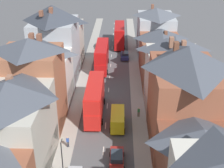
{
  "coord_description": "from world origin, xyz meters",
  "views": [
    {
      "loc": [
        2.09,
        -15.34,
        25.77
      ],
      "look_at": [
        0.65,
        35.34,
        1.53
      ],
      "focal_mm": 50.0,
      "sensor_mm": 36.0,
      "label": 1
    }
  ],
  "objects_px": {
    "pedestrian_far_right": "(139,112)",
    "car_near_silver": "(117,159)",
    "car_parked_right_a": "(125,55)",
    "pedestrian_far_left": "(68,141)",
    "street_lamp": "(62,158)",
    "car_near_blue": "(100,45)",
    "double_decker_bus_mid_street": "(119,35)",
    "delivery_van": "(118,119)",
    "double_decker_bus_far_approaching": "(102,56)",
    "double_decker_bus_lead": "(95,99)"
  },
  "relations": [
    {
      "from": "car_parked_right_a",
      "to": "pedestrian_far_left",
      "type": "xyz_separation_m",
      "value": [
        -7.88,
        -33.65,
        0.22
      ]
    },
    {
      "from": "double_decker_bus_lead",
      "to": "delivery_van",
      "type": "distance_m",
      "value": 5.23
    },
    {
      "from": "car_near_blue",
      "to": "car_near_silver",
      "type": "bearing_deg",
      "value": -83.71
    },
    {
      "from": "car_parked_right_a",
      "to": "delivery_van",
      "type": "distance_m",
      "value": 28.4
    },
    {
      "from": "car_near_silver",
      "to": "pedestrian_far_right",
      "type": "bearing_deg",
      "value": 73.68
    },
    {
      "from": "double_decker_bus_far_approaching",
      "to": "car_parked_right_a",
      "type": "relative_size",
      "value": 2.6
    },
    {
      "from": "double_decker_bus_mid_street",
      "to": "car_near_silver",
      "type": "relative_size",
      "value": 2.46
    },
    {
      "from": "double_decker_bus_lead",
      "to": "pedestrian_far_left",
      "type": "relative_size",
      "value": 6.71
    },
    {
      "from": "delivery_van",
      "to": "double_decker_bus_mid_street",
      "type": "bearing_deg",
      "value": 90.01
    },
    {
      "from": "double_decker_bus_far_approaching",
      "to": "double_decker_bus_lead",
      "type": "bearing_deg",
      "value": -90.0
    },
    {
      "from": "car_parked_right_a",
      "to": "car_near_blue",
      "type": "bearing_deg",
      "value": 128.84
    },
    {
      "from": "double_decker_bus_mid_street",
      "to": "double_decker_bus_far_approaching",
      "type": "bearing_deg",
      "value": -102.99
    },
    {
      "from": "pedestrian_far_left",
      "to": "street_lamp",
      "type": "height_order",
      "value": "street_lamp"
    },
    {
      "from": "street_lamp",
      "to": "car_parked_right_a",
      "type": "bearing_deg",
      "value": 79.56
    },
    {
      "from": "delivery_van",
      "to": "street_lamp",
      "type": "height_order",
      "value": "street_lamp"
    },
    {
      "from": "double_decker_bus_mid_street",
      "to": "car_near_blue",
      "type": "height_order",
      "value": "double_decker_bus_mid_street"
    },
    {
      "from": "pedestrian_far_left",
      "to": "delivery_van",
      "type": "bearing_deg",
      "value": 38.77
    },
    {
      "from": "double_decker_bus_far_approaching",
      "to": "street_lamp",
      "type": "xyz_separation_m",
      "value": [
        -2.44,
        -33.85,
        0.43
      ]
    },
    {
      "from": "car_near_silver",
      "to": "delivery_van",
      "type": "xyz_separation_m",
      "value": [
        0.0,
        8.36,
        0.53
      ]
    },
    {
      "from": "pedestrian_far_right",
      "to": "car_near_silver",
      "type": "bearing_deg",
      "value": -106.32
    },
    {
      "from": "double_decker_bus_far_approaching",
      "to": "car_near_blue",
      "type": "distance_m",
      "value": 13.93
    },
    {
      "from": "pedestrian_far_left",
      "to": "street_lamp",
      "type": "distance_m",
      "value": 6.62
    },
    {
      "from": "double_decker_bus_lead",
      "to": "car_near_blue",
      "type": "height_order",
      "value": "double_decker_bus_lead"
    },
    {
      "from": "pedestrian_far_right",
      "to": "street_lamp",
      "type": "xyz_separation_m",
      "value": [
        -9.29,
        -14.22,
        2.21
      ]
    },
    {
      "from": "delivery_van",
      "to": "double_decker_bus_lead",
      "type": "bearing_deg",
      "value": 135.96
    },
    {
      "from": "car_near_blue",
      "to": "delivery_van",
      "type": "bearing_deg",
      "value": -82.26
    },
    {
      "from": "car_parked_right_a",
      "to": "pedestrian_far_left",
      "type": "bearing_deg",
      "value": -103.17
    },
    {
      "from": "double_decker_bus_far_approaching",
      "to": "pedestrian_far_left",
      "type": "relative_size",
      "value": 6.71
    },
    {
      "from": "double_decker_bus_mid_street",
      "to": "delivery_van",
      "type": "height_order",
      "value": "double_decker_bus_mid_street"
    },
    {
      "from": "car_near_silver",
      "to": "delivery_van",
      "type": "relative_size",
      "value": 0.84
    },
    {
      "from": "street_lamp",
      "to": "pedestrian_far_left",
      "type": "bearing_deg",
      "value": 94.84
    },
    {
      "from": "street_lamp",
      "to": "double_decker_bus_far_approaching",
      "type": "bearing_deg",
      "value": 85.88
    },
    {
      "from": "double_decker_bus_far_approaching",
      "to": "delivery_van",
      "type": "height_order",
      "value": "double_decker_bus_far_approaching"
    },
    {
      "from": "double_decker_bus_far_approaching",
      "to": "pedestrian_far_right",
      "type": "relative_size",
      "value": 6.71
    },
    {
      "from": "pedestrian_far_left",
      "to": "car_near_silver",
      "type": "bearing_deg",
      "value": -25.08
    },
    {
      "from": "car_near_silver",
      "to": "car_parked_right_a",
      "type": "xyz_separation_m",
      "value": [
        1.3,
        36.73,
        0.0
      ]
    },
    {
      "from": "pedestrian_far_right",
      "to": "double_decker_bus_far_approaching",
      "type": "bearing_deg",
      "value": 109.25
    },
    {
      "from": "pedestrian_far_left",
      "to": "double_decker_bus_mid_street",
      "type": "bearing_deg",
      "value": 81.36
    },
    {
      "from": "car_near_silver",
      "to": "pedestrian_far_left",
      "type": "height_order",
      "value": "pedestrian_far_left"
    },
    {
      "from": "double_decker_bus_lead",
      "to": "pedestrian_far_right",
      "type": "xyz_separation_m",
      "value": [
        6.85,
        -0.77,
        -1.78
      ]
    },
    {
      "from": "pedestrian_far_left",
      "to": "street_lamp",
      "type": "xyz_separation_m",
      "value": [
        0.53,
        -6.22,
        2.21
      ]
    },
    {
      "from": "double_decker_bus_lead",
      "to": "car_near_blue",
      "type": "bearing_deg",
      "value": 92.27
    },
    {
      "from": "double_decker_bus_lead",
      "to": "double_decker_bus_mid_street",
      "type": "xyz_separation_m",
      "value": [
        3.6,
        34.46,
        0.0
      ]
    },
    {
      "from": "double_decker_bus_far_approaching",
      "to": "car_parked_right_a",
      "type": "height_order",
      "value": "double_decker_bus_far_approaching"
    },
    {
      "from": "street_lamp",
      "to": "car_near_blue",
      "type": "bearing_deg",
      "value": 88.62
    },
    {
      "from": "double_decker_bus_mid_street",
      "to": "delivery_van",
      "type": "xyz_separation_m",
      "value": [
        0.01,
        -37.95,
        -1.48
      ]
    },
    {
      "from": "double_decker_bus_far_approaching",
      "to": "delivery_van",
      "type": "relative_size",
      "value": 2.08
    },
    {
      "from": "double_decker_bus_lead",
      "to": "car_near_silver",
      "type": "height_order",
      "value": "double_decker_bus_lead"
    },
    {
      "from": "double_decker_bus_far_approaching",
      "to": "car_parked_right_a",
      "type": "xyz_separation_m",
      "value": [
        4.91,
        6.02,
        -2.0
      ]
    },
    {
      "from": "double_decker_bus_mid_street",
      "to": "car_parked_right_a",
      "type": "distance_m",
      "value": 9.88
    }
  ]
}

